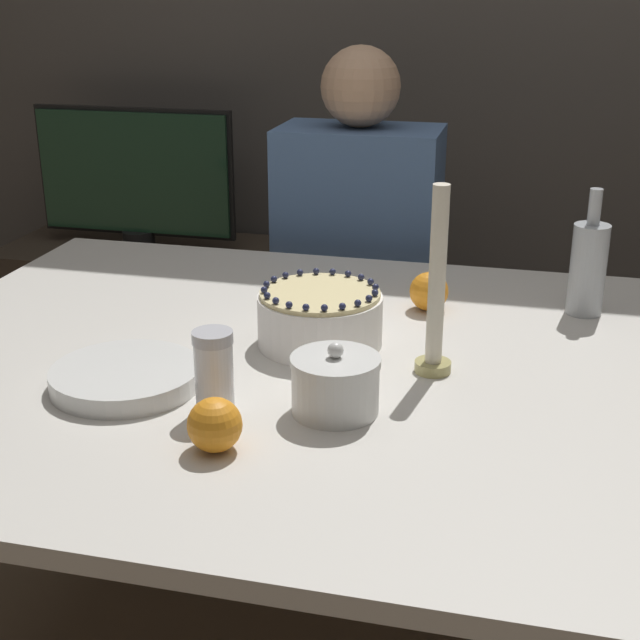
{
  "coord_description": "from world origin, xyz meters",
  "views": [
    {
      "loc": [
        0.28,
        -1.35,
        1.38
      ],
      "look_at": [
        -0.07,
        0.07,
        0.82
      ],
      "focal_mm": 50.0,
      "sensor_mm": 36.0,
      "label": 1
    }
  ],
  "objects": [
    {
      "name": "wall_behind",
      "position": [
        0.0,
        1.4,
        1.3
      ],
      "size": [
        8.0,
        0.05,
        2.6
      ],
      "color": "#4C4742",
      "rests_on": "ground_plane"
    },
    {
      "name": "dining_table",
      "position": [
        0.0,
        0.0,
        0.68
      ],
      "size": [
        1.66,
        1.19,
        0.77
      ],
      "color": "beige",
      "rests_on": "ground_plane"
    },
    {
      "name": "cake",
      "position": [
        -0.07,
        0.07,
        0.82
      ],
      "size": [
        0.22,
        0.22,
        0.11
      ],
      "color": "white",
      "rests_on": "dining_table"
    },
    {
      "name": "sugar_bowl",
      "position": [
        0.02,
        -0.18,
        0.82
      ],
      "size": [
        0.14,
        0.14,
        0.11
      ],
      "color": "silver",
      "rests_on": "dining_table"
    },
    {
      "name": "sugar_shaker",
      "position": [
        -0.16,
        -0.22,
        0.84
      ],
      "size": [
        0.06,
        0.06,
        0.13
      ],
      "color": "white",
      "rests_on": "dining_table"
    },
    {
      "name": "plate_stack",
      "position": [
        -0.33,
        -0.17,
        0.79
      ],
      "size": [
        0.24,
        0.24,
        0.03
      ],
      "color": "silver",
      "rests_on": "dining_table"
    },
    {
      "name": "candle",
      "position": [
        0.14,
        -0.0,
        0.9
      ],
      "size": [
        0.06,
        0.06,
        0.31
      ],
      "color": "tan",
      "rests_on": "dining_table"
    },
    {
      "name": "bottle",
      "position": [
        0.39,
        0.34,
        0.86
      ],
      "size": [
        0.07,
        0.07,
        0.25
      ],
      "color": "#B2B7BC",
      "rests_on": "dining_table"
    },
    {
      "name": "orange_fruit_0",
      "position": [
        -0.12,
        -0.33,
        0.81
      ],
      "size": [
        0.08,
        0.08,
        0.08
      ],
      "color": "orange",
      "rests_on": "dining_table"
    },
    {
      "name": "orange_fruit_1",
      "position": [
        0.1,
        0.29,
        0.81
      ],
      "size": [
        0.08,
        0.08,
        0.08
      ],
      "color": "orange",
      "rests_on": "dining_table"
    },
    {
      "name": "person_man_blue_shirt",
      "position": [
        -0.14,
        0.8,
        0.54
      ],
      "size": [
        0.4,
        0.34,
        1.23
      ],
      "rotation": [
        0.0,
        0.0,
        3.14
      ],
      "color": "#595960",
      "rests_on": "ground_plane"
    },
    {
      "name": "side_cabinet",
      "position": [
        -0.91,
        1.13,
        0.3
      ],
      "size": [
        0.84,
        0.45,
        0.59
      ],
      "color": "#382D23",
      "rests_on": "ground_plane"
    },
    {
      "name": "tv_monitor",
      "position": [
        -0.91,
        1.14,
        0.81
      ],
      "size": [
        0.63,
        0.1,
        0.43
      ],
      "color": "black",
      "rests_on": "side_cabinet"
    }
  ]
}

